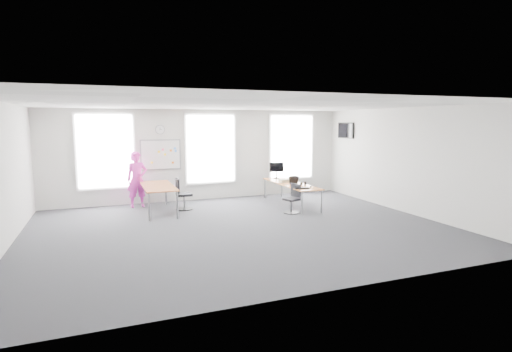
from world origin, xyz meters
name	(u,v)px	position (x,y,z in m)	size (l,w,h in m)	color
floor	(241,228)	(0.00, 0.00, 0.00)	(10.00, 10.00, 0.00)	#252529
ceiling	(240,104)	(0.00, 0.00, 3.00)	(10.00, 10.00, 0.00)	white
wall_back	(202,155)	(0.00, 4.00, 1.50)	(10.00, 10.00, 0.00)	silver
wall_front	(328,196)	(0.00, -4.00, 1.50)	(10.00, 10.00, 0.00)	silver
wall_left	(0,178)	(-5.00, 0.00, 1.50)	(10.00, 10.00, 0.00)	silver
wall_right	(406,160)	(5.00, 0.00, 1.50)	(10.00, 10.00, 0.00)	silver
window_left	(106,151)	(-3.00, 3.97, 1.70)	(1.60, 0.06, 2.20)	white
window_mid	(211,149)	(0.30, 3.97, 1.70)	(1.60, 0.06, 2.20)	white
window_right	(291,147)	(3.30, 3.97, 1.70)	(1.60, 0.06, 2.20)	white
desk_right	(291,185)	(2.37, 2.08, 0.64)	(0.76, 2.83, 0.69)	#CF6B36
desk_left	(158,188)	(-1.65, 2.53, 0.71)	(0.86, 2.14, 0.78)	#CF6B36
chair_right	(293,200)	(1.92, 1.04, 0.36)	(0.48, 0.48, 0.83)	black
chair_left	(182,196)	(-0.94, 2.61, 0.41)	(0.50, 0.50, 0.94)	black
person	(137,179)	(-2.15, 3.49, 0.85)	(0.62, 0.41, 1.71)	#DB32B1
whiteboard	(161,155)	(-1.35, 3.97, 1.55)	(1.20, 0.03, 0.90)	white
wall_clock	(160,130)	(-1.35, 3.97, 2.35)	(0.30, 0.30, 0.04)	gray
tv	(346,130)	(4.95, 3.00, 2.30)	(0.06, 0.90, 0.55)	black
keyboard	(302,188)	(2.21, 1.03, 0.70)	(0.44, 0.16, 0.02)	black
mouse	(310,187)	(2.54, 1.13, 0.71)	(0.07, 0.11, 0.04)	black
lens_cap	(303,186)	(2.44, 1.40, 0.69)	(0.07, 0.07, 0.01)	black
headphones	(303,183)	(2.57, 1.65, 0.74)	(0.18, 0.09, 0.10)	black
laptop_sleeve	(294,180)	(2.37, 1.88, 0.81)	(0.32, 0.22, 0.25)	black
paper_stack	(284,181)	(2.25, 2.33, 0.74)	(0.30, 0.22, 0.10)	beige
monitor	(277,169)	(2.42, 3.29, 1.02)	(0.48, 0.20, 0.54)	black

